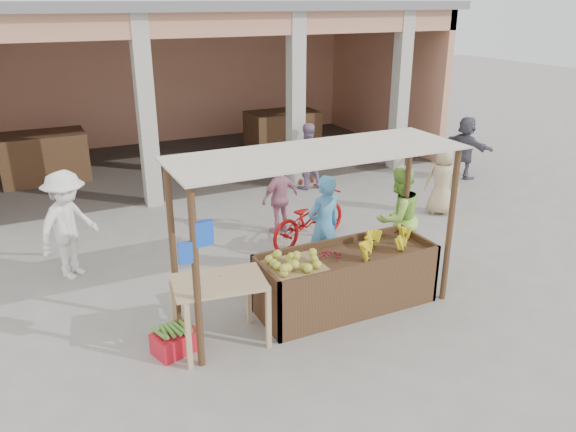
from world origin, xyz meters
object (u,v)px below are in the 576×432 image
side_table (219,291)px  red_crate (175,342)px  motorcycle (309,217)px  vendor_blue (324,224)px  vendor_green (398,215)px  fruit_stall (346,282)px

side_table → red_crate: size_ratio=2.33×
red_crate → motorcycle: (3.16, 2.33, 0.37)m
side_table → vendor_blue: size_ratio=0.68×
vendor_green → motorcycle: (-0.86, 1.52, -0.41)m
fruit_stall → red_crate: 2.58m
red_crate → vendor_blue: bearing=2.6°
side_table → vendor_blue: vendor_blue is taller
motorcycle → vendor_green: bearing=-170.6°
side_table → red_crate: (-0.59, 0.10, -0.65)m
side_table → vendor_blue: 2.42m
vendor_blue → vendor_green: size_ratio=1.00×
vendor_green → motorcycle: 1.79m
fruit_stall → vendor_blue: vendor_blue is taller
side_table → vendor_green: vendor_green is taller
vendor_blue → vendor_green: bearing=160.9°
vendor_green → fruit_stall: bearing=22.3°
fruit_stall → vendor_blue: bearing=80.2°
fruit_stall → vendor_blue: size_ratio=1.41×
fruit_stall → side_table: size_ratio=2.07×
vendor_green → motorcycle: bearing=-66.3°
fruit_stall → red_crate: bearing=-179.2°
vendor_blue → motorcycle: vendor_blue is taller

